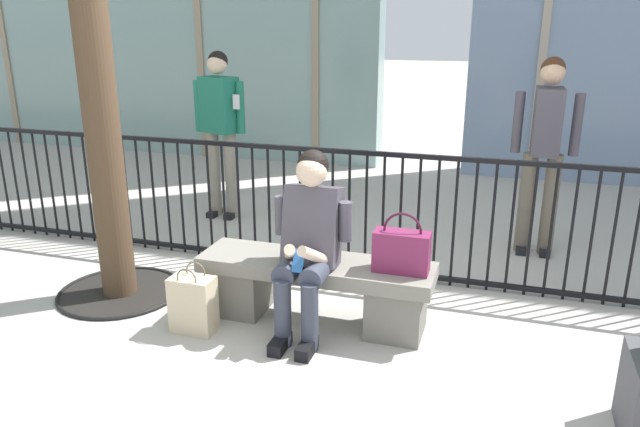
% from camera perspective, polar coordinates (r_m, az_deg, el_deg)
% --- Properties ---
extents(ground_plane, '(60.00, 60.00, 0.00)m').
position_cam_1_polar(ground_plane, '(4.21, -0.42, -10.16)').
color(ground_plane, '#B2ADA3').
extents(stone_bench, '(1.60, 0.44, 0.45)m').
position_cam_1_polar(stone_bench, '(4.09, -0.43, -6.80)').
color(stone_bench, gray).
rests_on(stone_bench, ground).
extents(seated_person_with_phone, '(0.52, 0.66, 1.21)m').
position_cam_1_polar(seated_person_with_phone, '(3.84, -1.11, -2.41)').
color(seated_person_with_phone, '#383D4C').
rests_on(seated_person_with_phone, ground).
extents(handbag_on_bench, '(0.36, 0.16, 0.40)m').
position_cam_1_polar(handbag_on_bench, '(3.83, 7.81, -3.53)').
color(handbag_on_bench, '#7A234C').
rests_on(handbag_on_bench, stone_bench).
extents(shopping_bag, '(0.29, 0.17, 0.47)m').
position_cam_1_polar(shopping_bag, '(4.08, -12.03, -8.46)').
color(shopping_bag, beige).
rests_on(shopping_bag, ground).
extents(bystander_at_railing, '(0.55, 0.33, 1.71)m').
position_cam_1_polar(bystander_at_railing, '(6.25, -9.54, 8.59)').
color(bystander_at_railing, gray).
rests_on(bystander_at_railing, ground).
extents(bystander_further_back, '(0.55, 0.38, 1.71)m').
position_cam_1_polar(bystander_further_back, '(5.47, 20.69, 6.40)').
color(bystander_further_back, '#6B6051').
rests_on(bystander_further_back, ground).
extents(plaza_railing, '(9.99, 0.04, 1.04)m').
position_cam_1_polar(plaza_railing, '(4.79, 2.80, 0.13)').
color(plaza_railing, black).
rests_on(plaza_railing, ground).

